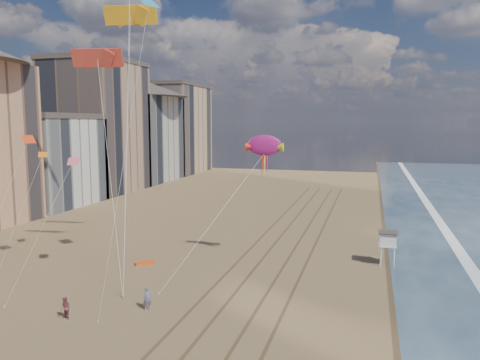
% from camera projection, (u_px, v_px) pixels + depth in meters
% --- Properties ---
extents(wet_sand, '(260.00, 260.00, 0.00)m').
position_uv_depth(wet_sand, '(422.00, 249.00, 56.92)').
color(wet_sand, '#42301E').
rests_on(wet_sand, ground).
extents(foam, '(260.00, 260.00, 0.00)m').
position_uv_depth(foam, '(460.00, 252.00, 55.79)').
color(foam, white).
rests_on(foam, ground).
extents(tracks, '(7.68, 120.00, 0.01)m').
position_uv_depth(tracks, '(273.00, 261.00, 51.80)').
color(tracks, brown).
rests_on(tracks, ground).
extents(buildings, '(34.72, 131.35, 29.00)m').
position_uv_depth(buildings, '(81.00, 131.00, 97.16)').
color(buildings, '#C6B284').
rests_on(buildings, ground).
extents(lifeguard_stand, '(2.04, 2.04, 3.68)m').
position_uv_depth(lifeguard_stand, '(388.00, 239.00, 50.20)').
color(lifeguard_stand, white).
rests_on(lifeguard_stand, ground).
extents(grounded_kite, '(2.42, 2.22, 0.23)m').
position_uv_depth(grounded_kite, '(145.00, 263.00, 50.82)').
color(grounded_kite, '#ED4F14').
rests_on(grounded_kite, ground).
extents(show_kite, '(5.57, 6.24, 18.09)m').
position_uv_depth(show_kite, '(265.00, 146.00, 49.50)').
color(show_kite, '#A3196A').
rests_on(show_kite, ground).
extents(kite_flyer_a, '(0.84, 0.77, 1.92)m').
position_uv_depth(kite_flyer_a, '(148.00, 298.00, 38.37)').
color(kite_flyer_a, slate).
rests_on(kite_flyer_a, ground).
extents(kite_flyer_b, '(1.06, 0.94, 1.80)m').
position_uv_depth(kite_flyer_b, '(65.00, 308.00, 36.50)').
color(kite_flyer_b, brown).
rests_on(kite_flyer_b, ground).
extents(small_kites, '(18.16, 7.88, 14.63)m').
position_uv_depth(small_kites, '(81.00, 102.00, 44.55)').
color(small_kites, '#EC5B6C').
rests_on(small_kites, ground).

